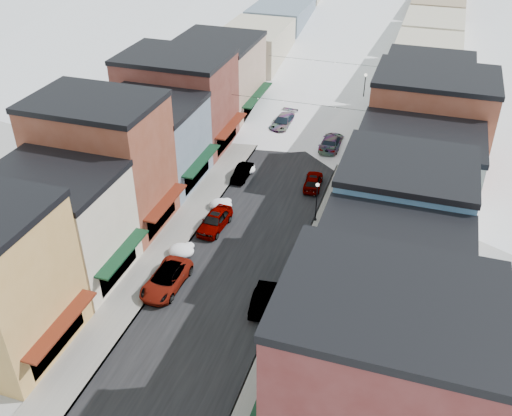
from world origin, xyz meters
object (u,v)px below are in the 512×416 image
Objects in this scene: car_silver_sedan at (215,221)px; fire_hydrant at (270,362)px; trash_can at (303,246)px; car_dark_hatch at (242,172)px; car_green_sedan at (263,299)px; streetlamp_near at (317,197)px; car_white_suv at (166,279)px.

car_silver_sedan is 17.75m from fire_hydrant.
car_silver_sedan is 4.81× the size of trash_can.
car_dark_hatch is at bearing 97.40° from car_silver_sedan.
trash_can is at bearing -104.94° from car_green_sedan.
car_silver_sedan is 11.68m from car_green_sedan.
streetlamp_near reaches higher than car_dark_hatch.
fire_hydrant is (9.89, -14.74, -0.34)m from car_silver_sedan.
trash_can is at bearing -48.88° from car_dark_hatch.
streetlamp_near is at bearing 93.28° from fire_hydrant.
car_dark_hatch reaches higher than trash_can.
car_green_sedan reaches higher than trash_can.
car_white_suv reaches higher than car_green_sedan.
car_green_sedan is at bearing 111.68° from fire_hydrant.
car_dark_hatch is (-0.69, 9.88, -0.18)m from car_silver_sedan.
car_dark_hatch is 26.79m from fire_hydrant.
car_white_suv is 16.39m from streetlamp_near.
car_silver_sedan is 9.91m from car_dark_hatch.
streetlamp_near reaches higher than car_white_suv.
fire_hydrant is at bearing 105.80° from car_green_sedan.
car_dark_hatch is 0.98× the size of streetlamp_near.
trash_can is 5.51m from streetlamp_near.
car_white_suv is at bearing -3.95° from car_green_sedan.
trash_can is at bearing -3.51° from car_silver_sedan.
fire_hydrant is 18.94m from streetlamp_near.
trash_can is 0.25× the size of streetlamp_near.
streetlamp_near is (9.50, 13.22, 1.95)m from car_white_suv.
car_dark_hatch reaches higher than fire_hydrant.
car_green_sedan is 13.15m from streetlamp_near.
car_dark_hatch is at bearing 113.25° from fire_hydrant.
car_dark_hatch is at bearing 130.95° from trash_can.
car_white_suv is at bearing -139.52° from trash_can.
car_dark_hatch is 3.93× the size of trash_can.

